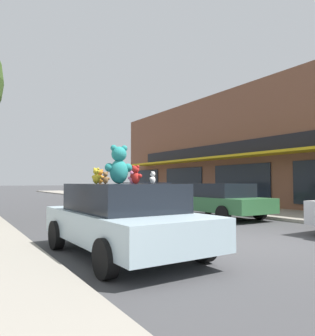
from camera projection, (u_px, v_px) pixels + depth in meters
ground_plane at (249, 244)px, 7.50m from camera, size 260.00×260.00×0.00m
plush_art_car at (123, 217)px, 6.37m from camera, size 2.13×4.12×1.38m
teddy_bear_giant at (119, 165)px, 6.39m from camera, size 0.57×0.37×0.76m
teddy_bear_yellow at (96, 176)px, 6.51m from camera, size 0.19×0.24×0.32m
teddy_bear_orange at (100, 177)px, 7.21m from camera, size 0.24×0.16×0.32m
teddy_bear_pink at (132, 177)px, 7.60m from camera, size 0.23×0.18×0.30m
teddy_bear_white at (153, 178)px, 5.95m from camera, size 0.17×0.14×0.23m
teddy_bear_brown at (105, 178)px, 6.83m from camera, size 0.19×0.14×0.25m
teddy_bear_red at (136, 175)px, 6.34m from camera, size 0.22×0.27×0.36m
parked_car_far_center at (215, 199)px, 13.09m from camera, size 2.04×4.70×1.36m
parked_car_far_right at (145, 194)px, 17.97m from camera, size 2.13×4.41×1.39m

